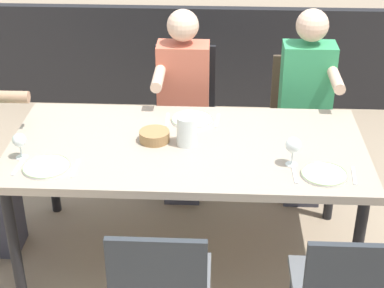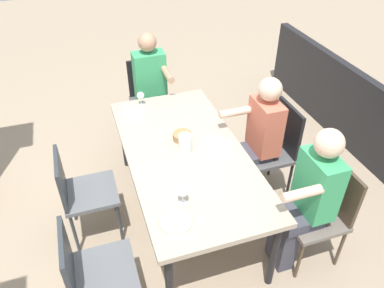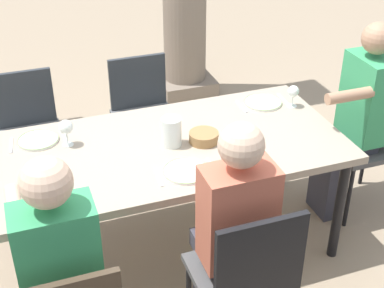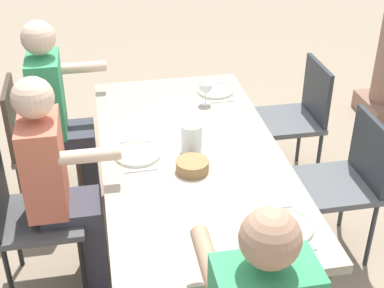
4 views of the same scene
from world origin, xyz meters
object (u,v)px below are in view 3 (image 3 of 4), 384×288
(wine_glass_2, at_px, (293,92))
(diner_guest_third, at_px, (232,227))
(plate_1, at_px, (186,171))
(water_pitcher, at_px, (172,133))
(diner_woman_green, at_px, (356,118))
(plate_0, at_px, (38,140))
(chair_mid_south, at_px, (247,276))
(chair_west_north, at_px, (28,128))
(wine_glass_0, at_px, (66,128))
(chair_mid_north, at_px, (143,109))
(bread_basket, at_px, (204,137))
(diner_man_white, at_px, (59,268))
(dining_table, at_px, (172,154))
(plate_2, at_px, (263,102))
(chair_head_east, at_px, (375,134))

(wine_glass_2, bearing_deg, diner_guest_third, -131.57)
(plate_1, relative_size, water_pitcher, 1.48)
(diner_woman_green, height_order, plate_0, diner_woman_green)
(chair_mid_south, xyz_separation_m, plate_0, (-0.78, 1.21, 0.21))
(chair_west_north, relative_size, wine_glass_0, 5.60)
(chair_mid_north, relative_size, diner_guest_third, 0.69)
(chair_mid_south, distance_m, bread_basket, 0.92)
(diner_man_white, relative_size, wine_glass_2, 9.01)
(dining_table, xyz_separation_m, plate_0, (-0.71, 0.30, 0.07))
(diner_guest_third, distance_m, bread_basket, 0.70)
(plate_1, relative_size, plate_2, 1.00)
(plate_1, distance_m, bread_basket, 0.33)
(plate_1, height_order, bread_basket, bread_basket)
(wine_glass_2, bearing_deg, dining_table, -167.62)
(wine_glass_0, bearing_deg, water_pitcher, -18.90)
(plate_2, bearing_deg, plate_1, -141.22)
(diner_guest_third, height_order, wine_glass_0, diner_guest_third)
(dining_table, height_order, diner_woman_green, diner_woman_green)
(chair_mid_south, distance_m, plate_1, 0.66)
(chair_mid_south, bearing_deg, chair_west_north, 114.16)
(plate_1, bearing_deg, dining_table, 87.12)
(chair_head_east, xyz_separation_m, plate_2, (-0.70, 0.29, 0.22))
(chair_west_north, height_order, diner_guest_third, diner_guest_third)
(diner_man_white, distance_m, plate_1, 0.86)
(plate_0, bearing_deg, diner_guest_third, -52.05)
(chair_mid_north, xyz_separation_m, plate_0, (-0.78, -0.61, 0.24))
(dining_table, bearing_deg, chair_west_north, 129.54)
(diner_woman_green, bearing_deg, diner_man_white, -159.93)
(plate_0, distance_m, wine_glass_0, 0.21)
(diner_woman_green, xyz_separation_m, water_pitcher, (-1.23, 0.01, 0.12))
(dining_table, height_order, wine_glass_2, wine_glass_2)
(chair_head_east, height_order, wine_glass_0, chair_head_east)
(dining_table, height_order, wine_glass_0, wine_glass_0)
(chair_head_east, height_order, bread_basket, chair_head_east)
(plate_1, bearing_deg, diner_guest_third, -78.45)
(dining_table, xyz_separation_m, wine_glass_2, (0.87, 0.19, 0.16))
(dining_table, distance_m, water_pitcher, 0.14)
(dining_table, xyz_separation_m, wine_glass_0, (-0.56, 0.20, 0.18))
(plate_0, bearing_deg, bread_basket, -19.93)
(chair_mid_north, height_order, wine_glass_2, wine_glass_2)
(plate_1, xyz_separation_m, water_pitcher, (0.02, 0.30, 0.07))
(diner_guest_third, height_order, bread_basket, diner_guest_third)
(chair_head_east, bearing_deg, plate_1, -168.39)
(wine_glass_2, bearing_deg, bread_basket, -162.13)
(dining_table, xyz_separation_m, plate_2, (0.71, 0.29, 0.07))
(chair_mid_south, relative_size, water_pitcher, 5.72)
(chair_mid_south, height_order, bread_basket, chair_mid_south)
(plate_2, bearing_deg, chair_mid_north, 136.47)
(chair_west_north, bearing_deg, chair_head_east, -22.75)
(chair_mid_south, relative_size, diner_guest_third, 0.75)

